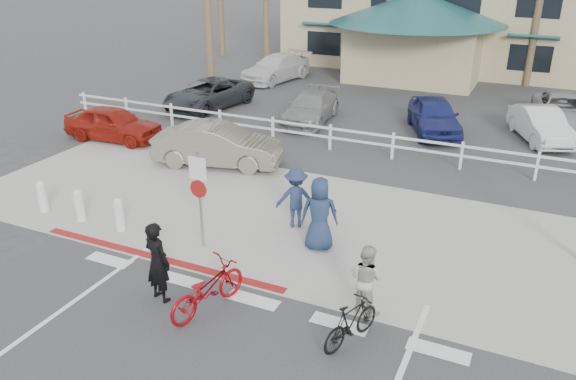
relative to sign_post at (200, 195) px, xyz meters
The scene contains 26 objects.
ground 3.50m from the sign_post, 43.73° to the right, with size 140.00×140.00×0.00m, color #333335.
bike_path 5.00m from the sign_post, 61.29° to the right, with size 12.00×16.00×0.01m, color #333335.
sidewalk_plaza 3.56m from the sign_post, 45.00° to the left, with size 22.00×7.00×0.01m, color gray.
cross_street 6.86m from the sign_post, 69.94° to the left, with size 40.00×5.00×0.01m, color #333335.
parking_lot 16.03m from the sign_post, 81.72° to the left, with size 50.00×16.00×0.01m, color #333335.
curb_red 1.89m from the sign_post, 124.99° to the right, with size 7.00×0.25×0.02m, color maroon.
rail_fence 8.81m from the sign_post, 71.36° to the left, with size 29.40×0.16×1.00m, color silver, non-canonical shape.
sign_post is the anchor object (origin of this frame).
bollard_0 2.69m from the sign_post, behind, with size 0.26×0.26×0.95m, color silver, non-canonical shape.
bollard_1 4.03m from the sign_post, behind, with size 0.26×0.26×0.95m, color silver, non-canonical shape.
bollard_2 5.39m from the sign_post, behind, with size 0.26×0.26×0.95m, color silver, non-canonical shape.
bike_red 2.95m from the sign_post, 55.00° to the right, with size 0.70×2.01×1.06m, color maroon.
rider_red 2.48m from the sign_post, 79.46° to the right, with size 0.68×0.44×1.85m, color black.
bike_black 5.20m from the sign_post, 23.54° to the right, with size 0.44×1.55×0.93m, color black.
rider_black 4.74m from the sign_post, 11.17° to the right, with size 0.75×0.58×1.54m, color #AAA99C.
pedestrian_a 2.72m from the sign_post, 50.12° to the left, with size 1.10×0.63×1.70m, color navy.
pedestrian_child 3.39m from the sign_post, 40.84° to the left, with size 0.67×0.28×1.14m, color #23222A.
pedestrian_b 3.01m from the sign_post, 22.96° to the left, with size 0.94×0.61×1.92m, color #1C2C4A.
car_white_sedan 5.89m from the sign_post, 117.48° to the left, with size 1.55×4.45×1.47m, color #6A6559.
car_red_compact 9.87m from the sign_post, 143.49° to the left, with size 1.59×3.95×1.35m, color maroon.
lot_car_0 13.51m from the sign_post, 121.61° to the left, with size 2.23×4.83×1.34m, color #25292D.
lot_car_1 11.66m from the sign_post, 99.03° to the left, with size 1.76×4.32×1.25m, color gray.
lot_car_2 12.60m from the sign_post, 74.42° to the left, with size 1.71×4.24×1.45m, color navy.
lot_car_3 14.85m from the sign_post, 60.08° to the left, with size 1.37×3.93×1.30m, color silver.
lot_car_4 19.38m from the sign_post, 110.46° to the left, with size 2.01×4.94×1.43m, color silver.
lot_car_5 17.54m from the sign_post, 62.29° to the left, with size 2.14×4.64×1.29m, color #909299.
Camera 1 is at (5.00, -8.37, 7.09)m, focal length 35.00 mm.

